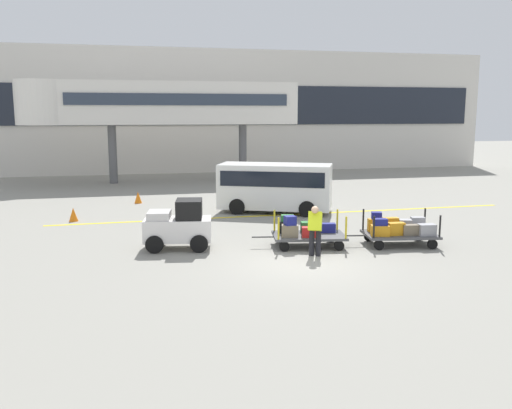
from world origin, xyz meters
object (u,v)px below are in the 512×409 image
(baggage_handler, at_px, (315,228))
(shuttle_van, at_px, (275,184))
(baggage_tug, at_px, (179,226))
(baggage_cart_middle, at_px, (399,230))
(safety_cone_far, at_px, (73,214))
(safety_cone_near, at_px, (138,197))
(baggage_cart_lead, at_px, (304,232))

(baggage_handler, relative_size, shuttle_van, 0.30)
(baggage_tug, relative_size, baggage_handler, 1.44)
(baggage_cart_middle, height_order, baggage_handler, baggage_handler)
(baggage_tug, height_order, baggage_cart_middle, baggage_tug)
(safety_cone_far, bearing_deg, baggage_cart_middle, -31.50)
(baggage_cart_middle, height_order, safety_cone_near, baggage_cart_middle)
(baggage_cart_lead, relative_size, baggage_cart_middle, 1.00)
(baggage_tug, xyz_separation_m, safety_cone_far, (-3.73, 5.44, -0.48))
(safety_cone_near, relative_size, safety_cone_far, 1.00)
(baggage_handler, relative_size, safety_cone_near, 2.84)
(safety_cone_far, bearing_deg, baggage_handler, -43.80)
(baggage_tug, distance_m, baggage_cart_middle, 7.12)
(baggage_tug, xyz_separation_m, baggage_cart_lead, (3.96, -0.62, -0.26))
(safety_cone_far, bearing_deg, baggage_tug, -55.59)
(baggage_handler, height_order, safety_cone_near, baggage_handler)
(baggage_cart_lead, bearing_deg, safety_cone_near, 116.95)
(baggage_cart_lead, bearing_deg, safety_cone_far, 141.77)
(baggage_tug, xyz_separation_m, baggage_cart_middle, (7.02, -1.15, -0.23))
(baggage_tug, height_order, safety_cone_near, baggage_tug)
(safety_cone_far, bearing_deg, shuttle_van, 1.26)
(baggage_tug, height_order, shuttle_van, shuttle_van)
(baggage_cart_middle, bearing_deg, baggage_cart_lead, 170.17)
(baggage_cart_middle, xyz_separation_m, safety_cone_near, (-8.16, 10.55, -0.24))
(baggage_cart_middle, distance_m, safety_cone_near, 13.33)
(shuttle_van, bearing_deg, safety_cone_far, -178.74)
(baggage_cart_middle, relative_size, baggage_handler, 1.97)
(baggage_tug, distance_m, baggage_handler, 4.32)
(baggage_tug, bearing_deg, baggage_cart_lead, -8.85)
(safety_cone_far, bearing_deg, baggage_cart_lead, -38.23)
(baggage_cart_lead, relative_size, safety_cone_near, 5.60)
(baggage_cart_lead, distance_m, baggage_cart_middle, 3.11)
(baggage_tug, bearing_deg, safety_cone_near, 96.87)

